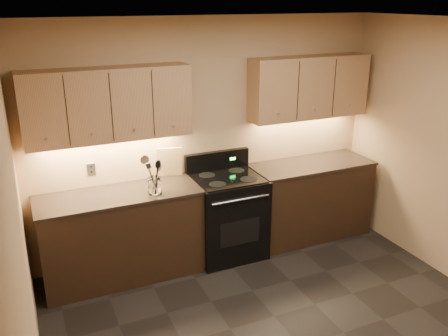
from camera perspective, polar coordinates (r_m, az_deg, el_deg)
The scene contains 15 objects.
ceiling at distance 3.30m, azimuth 11.72°, elevation 16.55°, with size 4.00×4.00×0.00m, color silver.
wall_back at distance 5.27m, azimuth -1.82°, elevation 3.67°, with size 4.00×0.04×2.60m, color tan.
wall_left at distance 3.07m, azimuth -23.12°, elevation -10.46°, with size 0.04×4.00×2.60m, color tan.
counter_left at distance 5.03m, azimuth -12.20°, elevation -7.91°, with size 1.62×0.62×0.93m.
counter_right at distance 5.84m, azimuth 10.21°, elevation -3.71°, with size 1.46×0.62×0.93m.
stove at distance 5.32m, azimuth 0.38°, elevation -5.64°, with size 0.76×0.68×1.14m.
upper_cab_left at distance 4.72m, azimuth -13.76°, elevation 7.44°, with size 1.60×0.30×0.70m, color tan.
upper_cab_right at distance 5.57m, azimuth 10.19°, elevation 9.54°, with size 1.44×0.30×0.70m, color tan.
outlet_plate at distance 5.01m, azimuth -15.69°, elevation -0.14°, with size 0.09×0.01×0.12m, color #B2B5BA.
utensil_crock at distance 4.74m, azimuth -8.35°, elevation -2.16°, with size 0.18×0.18×0.17m.
cutting_board at distance 5.14m, azimuth -6.57°, elevation 0.74°, with size 0.27×0.02×0.34m, color tan.
wooden_spoon at distance 4.70m, azimuth -8.70°, elevation -1.27°, with size 0.06×0.06×0.29m, color tan, non-canonical shape.
black_spoon at distance 4.72m, azimuth -8.39°, elevation -0.92°, with size 0.06×0.06×0.33m, color black, non-canonical shape.
steel_spatula at distance 4.71m, azimuth -8.16°, elevation -0.93°, with size 0.08×0.08×0.33m, color silver, non-canonical shape.
steel_skimmer at distance 4.69m, azimuth -8.15°, elevation -0.73°, with size 0.09×0.09×0.38m, color silver, non-canonical shape.
Camera 1 is at (-1.90, -2.70, 2.77)m, focal length 38.00 mm.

